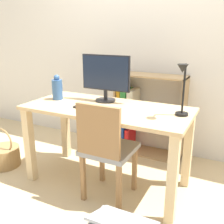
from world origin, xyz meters
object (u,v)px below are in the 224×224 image
at_px(vase, 57,89).
at_px(basket, 4,156).
at_px(monitor, 106,75).
at_px(bookshelf, 138,116).
at_px(chair, 106,148).
at_px(desk_lamp, 183,85).
at_px(keyboard, 94,108).

xyz_separation_m(vase, basket, (-0.58, -0.22, -0.73)).
bearing_deg(monitor, bookshelf, 79.94).
bearing_deg(chair, basket, 171.60).
distance_m(vase, basket, 0.95).
height_order(desk_lamp, chair, desk_lamp).
bearing_deg(keyboard, monitor, 97.58).
height_order(monitor, basket, monitor).
distance_m(desk_lamp, chair, 0.76).
height_order(monitor, vase, monitor).
height_order(bookshelf, basket, bookshelf).
xyz_separation_m(vase, chair, (0.65, -0.25, -0.37)).
distance_m(vase, bookshelf, 1.00).
xyz_separation_m(monitor, vase, (-0.44, -0.15, -0.14)).
xyz_separation_m(monitor, bookshelf, (0.10, 0.58, -0.54)).
relative_size(desk_lamp, basket, 0.97).
relative_size(vase, chair, 0.28).
bearing_deg(desk_lamp, vase, 178.86).
relative_size(keyboard, bookshelf, 0.39).
bearing_deg(desk_lamp, basket, -173.47).
bearing_deg(vase, keyboard, -14.89).
bearing_deg(monitor, vase, -161.11).
distance_m(keyboard, chair, 0.35).
distance_m(desk_lamp, bookshelf, 1.12).
bearing_deg(chair, bookshelf, 89.14).
distance_m(bookshelf, basket, 1.50).
relative_size(desk_lamp, chair, 0.47).
distance_m(monitor, keyboard, 0.36).
bearing_deg(keyboard, bookshelf, 85.57).
bearing_deg(vase, chair, -21.01).
height_order(chair, basket, chair).
relative_size(vase, bookshelf, 0.26).
xyz_separation_m(vase, desk_lamp, (1.17, -0.02, 0.14)).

